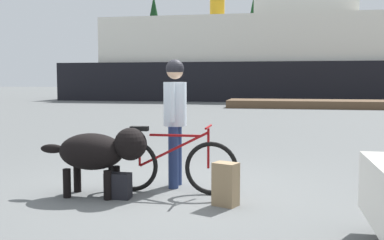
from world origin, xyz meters
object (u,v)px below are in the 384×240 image
at_px(ferry_boat, 265,61).
at_px(backpack, 226,184).
at_px(handbag_pannier, 118,186).
at_px(bicycle, 170,165).
at_px(person_cyclist, 175,110).
at_px(dog, 100,151).

bearing_deg(ferry_boat, backpack, -88.85).
bearing_deg(handbag_pannier, bicycle, 34.36).
relative_size(person_cyclist, dog, 1.23).
xyz_separation_m(person_cyclist, dog, (-0.83, -0.71, -0.49)).
bearing_deg(backpack, dog, 175.14).
distance_m(bicycle, handbag_pannier, 0.74).
height_order(bicycle, backpack, bicycle).
bearing_deg(ferry_boat, handbag_pannier, -91.54).
bearing_deg(person_cyclist, handbag_pannier, -125.93).
bearing_deg(handbag_pannier, person_cyclist, 54.07).
distance_m(dog, ferry_boat, 29.27).
distance_m(person_cyclist, backpack, 1.43).
xyz_separation_m(person_cyclist, backpack, (0.81, -0.85, -0.82)).
relative_size(bicycle, handbag_pannier, 5.47).
relative_size(bicycle, ferry_boat, 0.06).
bearing_deg(person_cyclist, backpack, -46.19).
bearing_deg(person_cyclist, bicycle, -87.02).
distance_m(backpack, ferry_boat, 29.42).
xyz_separation_m(bicycle, backpack, (0.79, -0.47, -0.12)).
relative_size(bicycle, dog, 1.23).
bearing_deg(dog, handbag_pannier, -14.13).
distance_m(person_cyclist, dog, 1.20).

